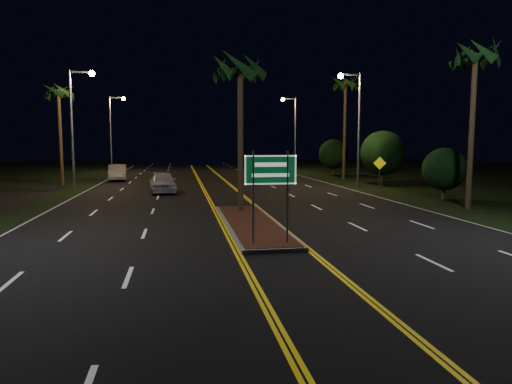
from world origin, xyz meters
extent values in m
plane|color=black|center=(0.00, 0.00, 0.00)|extent=(120.00, 120.00, 0.00)
cube|color=gray|center=(0.00, 7.00, 0.07)|extent=(2.25, 10.25, 0.15)
cube|color=#592819|center=(0.00, 7.00, 0.16)|extent=(2.00, 10.00, 0.02)
cylinder|color=gray|center=(-0.60, 2.80, 1.75)|extent=(0.08, 0.08, 3.20)
cylinder|color=gray|center=(0.60, 2.80, 1.75)|extent=(0.08, 0.08, 3.20)
cube|color=#07471E|center=(0.00, 2.80, 2.70)|extent=(1.80, 0.04, 1.00)
cube|color=white|center=(0.00, 2.77, 2.70)|extent=(1.80, 0.01, 1.00)
cylinder|color=gray|center=(-11.00, 24.00, 4.50)|extent=(0.18, 0.18, 9.00)
cube|color=gray|center=(-10.20, 24.00, 8.85)|extent=(1.60, 0.12, 0.12)
sphere|color=#FFBF72|center=(-9.40, 24.00, 8.75)|extent=(0.44, 0.44, 0.44)
cylinder|color=gray|center=(-11.00, 44.00, 4.50)|extent=(0.18, 0.18, 9.00)
cube|color=gray|center=(-10.20, 44.00, 8.85)|extent=(1.60, 0.12, 0.12)
sphere|color=#FFBF72|center=(-9.40, 44.00, 8.75)|extent=(0.44, 0.44, 0.44)
cylinder|color=gray|center=(11.00, 22.00, 4.50)|extent=(0.18, 0.18, 9.00)
cube|color=gray|center=(10.20, 22.00, 8.85)|extent=(1.60, 0.12, 0.12)
sphere|color=#FFBF72|center=(9.40, 22.00, 8.75)|extent=(0.44, 0.44, 0.44)
cylinder|color=gray|center=(11.00, 42.00, 4.50)|extent=(0.18, 0.18, 9.00)
cube|color=gray|center=(10.20, 42.00, 8.85)|extent=(1.60, 0.12, 0.12)
sphere|color=#FFBF72|center=(9.40, 42.00, 8.75)|extent=(0.44, 0.44, 0.44)
cylinder|color=#382819|center=(0.00, 10.50, 3.75)|extent=(0.28, 0.28, 7.50)
cylinder|color=#382819|center=(-12.80, 28.00, 4.00)|extent=(0.28, 0.28, 8.00)
cylinder|color=#382819|center=(12.50, 10.00, 4.25)|extent=(0.28, 0.28, 8.50)
cylinder|color=#382819|center=(12.80, 30.00, 4.75)|extent=(0.28, 0.28, 9.50)
cylinder|color=#382819|center=(13.50, 14.00, 0.45)|extent=(0.24, 0.24, 0.90)
sphere|color=black|center=(13.50, 14.00, 1.95)|extent=(2.70, 2.70, 2.70)
cylinder|color=#382819|center=(14.00, 24.00, 0.63)|extent=(0.24, 0.24, 1.26)
sphere|color=black|center=(14.00, 24.00, 2.73)|extent=(3.78, 3.78, 3.78)
cylinder|color=#382819|center=(13.80, 36.00, 0.54)|extent=(0.24, 0.24, 1.08)
sphere|color=black|center=(13.80, 36.00, 2.34)|extent=(3.24, 3.24, 3.24)
imported|color=silver|center=(-4.28, 21.19, 0.90)|extent=(2.77, 5.56, 1.79)
imported|color=silver|center=(-8.92, 32.83, 0.88)|extent=(2.80, 5.48, 1.76)
cylinder|color=gray|center=(13.00, 22.38, 1.07)|extent=(0.07, 0.07, 2.14)
cube|color=yellow|center=(13.00, 22.36, 1.94)|extent=(1.02, 0.21, 1.03)
camera|label=1|loc=(-3.08, -12.45, 3.64)|focal=32.00mm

